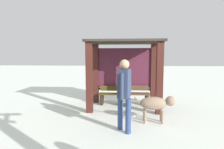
% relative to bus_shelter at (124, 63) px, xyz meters
% --- Properties ---
extents(ground_plane, '(60.00, 60.00, 0.00)m').
position_rel_bus_shelter_xyz_m(ground_plane, '(0.00, -0.18, -1.66)').
color(ground_plane, white).
extents(bus_shelter, '(2.68, 1.72, 2.46)m').
position_rel_bus_shelter_xyz_m(bus_shelter, '(0.00, 0.00, 0.00)').
color(bus_shelter, '#421D17').
rests_on(bus_shelter, ground).
extents(bench_left_inside, '(0.93, 0.40, 0.72)m').
position_rel_bus_shelter_xyz_m(bench_left_inside, '(-0.52, 0.22, -1.35)').
color(bench_left_inside, '#4D3E16').
rests_on(bench_left_inside, ground).
extents(bench_center_inside, '(0.93, 0.39, 0.75)m').
position_rel_bus_shelter_xyz_m(bench_center_inside, '(0.52, 0.22, -1.33)').
color(bench_center_inside, brown).
rests_on(bench_center_inside, ground).
extents(person_walking, '(0.37, 0.64, 1.83)m').
position_rel_bus_shelter_xyz_m(person_walking, '(0.03, -2.36, -0.58)').
color(person_walking, '#2F3C59').
rests_on(person_walking, ground).
extents(dog, '(1.16, 0.34, 0.78)m').
position_rel_bus_shelter_xyz_m(dog, '(0.94, -1.67, -1.10)').
color(dog, '#917660').
rests_on(dog, ground).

